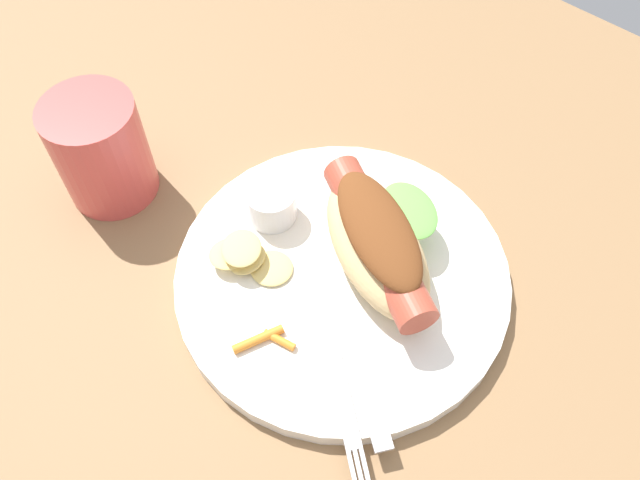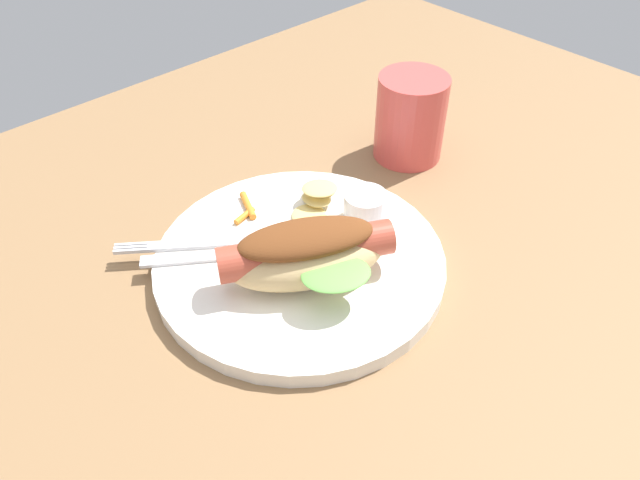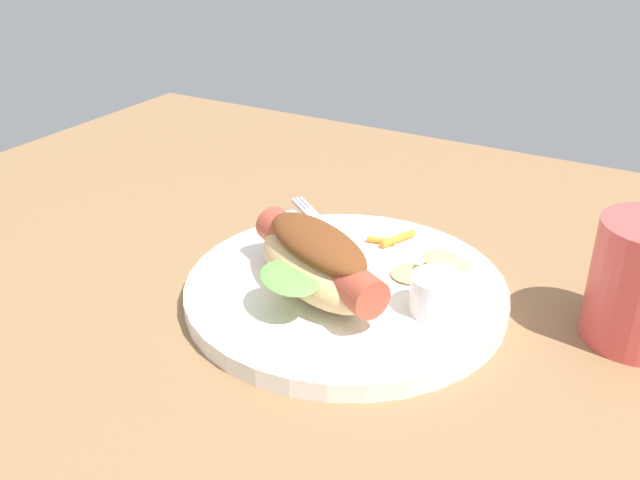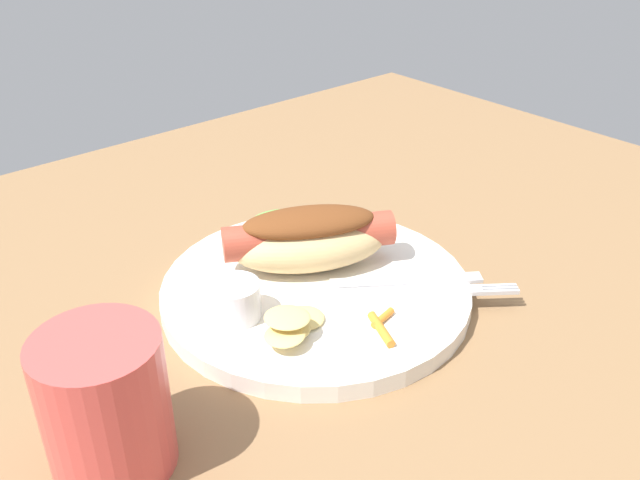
{
  "view_description": "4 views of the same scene",
  "coord_description": "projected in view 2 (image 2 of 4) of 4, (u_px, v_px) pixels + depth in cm",
  "views": [
    {
      "loc": [
        -19.5,
        22.97,
        47.38
      ],
      "look_at": [
        -0.89,
        1.69,
        5.33
      ],
      "focal_mm": 36.53,
      "sensor_mm": 36.0,
      "label": 1
    },
    {
      "loc": [
        -29.84,
        -31.13,
        40.91
      ],
      "look_at": [
        -1.85,
        -0.97,
        4.32
      ],
      "focal_mm": 34.11,
      "sensor_mm": 36.0,
      "label": 2
    },
    {
      "loc": [
        20.57,
        -44.53,
        31.95
      ],
      "look_at": [
        -4.24,
        -0.77,
        6.04
      ],
      "focal_mm": 38.82,
      "sensor_mm": 36.0,
      "label": 3
    },
    {
      "loc": [
        30.53,
        40.11,
        35.21
      ],
      "look_at": [
        -2.87,
        1.32,
        6.05
      ],
      "focal_mm": 38.5,
      "sensor_mm": 36.0,
      "label": 4
    }
  ],
  "objects": [
    {
      "name": "carrot_garnish",
      "position": [
        247.0,
        209.0,
        0.62
      ],
      "size": [
        3.73,
        4.08,
        0.72
      ],
      "color": "orange",
      "rests_on": "plate"
    },
    {
      "name": "drinking_cup",
      "position": [
        410.0,
        118.0,
        0.7
      ],
      "size": [
        8.04,
        8.04,
        9.96
      ],
      "primitive_type": "cylinder",
      "color": "#D84C47",
      "rests_on": "ground_plane"
    },
    {
      "name": "fork",
      "position": [
        201.0,
        244.0,
        0.58
      ],
      "size": [
        13.32,
        10.64,
        0.4
      ],
      "rotation": [
        0.0,
        0.0,
        2.49
      ],
      "color": "silver",
      "rests_on": "plate"
    },
    {
      "name": "ground_plane",
      "position": [
        327.0,
        266.0,
        0.6
      ],
      "size": [
        120.0,
        90.0,
        1.8
      ],
      "primitive_type": "cube",
      "color": "olive"
    },
    {
      "name": "sauce_ramekin",
      "position": [
        365.0,
        207.0,
        0.6
      ],
      "size": [
        4.3,
        4.3,
        3.16
      ],
      "primitive_type": "cylinder",
      "color": "white",
      "rests_on": "plate"
    },
    {
      "name": "hot_dog",
      "position": [
        307.0,
        253.0,
        0.53
      ],
      "size": [
        15.64,
        13.61,
        5.77
      ],
      "rotation": [
        0.0,
        0.0,
        2.65
      ],
      "color": "#DBB77A",
      "rests_on": "plate"
    },
    {
      "name": "chips_pile",
      "position": [
        316.0,
        198.0,
        0.62
      ],
      "size": [
        7.38,
        5.83,
        2.27
      ],
      "color": "#E0C571",
      "rests_on": "plate"
    },
    {
      "name": "plate",
      "position": [
        300.0,
        262.0,
        0.58
      ],
      "size": [
        27.57,
        27.57,
        1.6
      ],
      "primitive_type": "cylinder",
      "color": "white",
      "rests_on": "ground_plane"
    },
    {
      "name": "knife",
      "position": [
        214.0,
        256.0,
        0.57
      ],
      "size": [
        11.91,
        9.08,
        0.36
      ],
      "primitive_type": "cube",
      "rotation": [
        0.0,
        0.0,
        2.52
      ],
      "color": "silver",
      "rests_on": "plate"
    }
  ]
}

